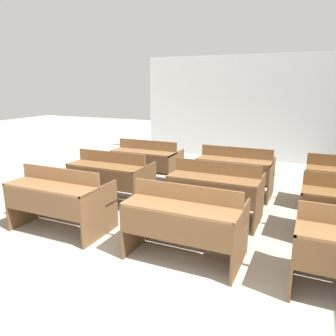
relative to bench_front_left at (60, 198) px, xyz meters
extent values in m
cube|color=silver|center=(1.84, 5.56, 0.89)|extent=(6.64, 0.06, 2.70)
cube|color=brown|center=(-0.63, 0.04, -0.12)|extent=(0.03, 0.77, 0.68)
cube|color=brown|center=(0.63, 0.04, -0.12)|extent=(0.03, 0.77, 0.68)
cube|color=brown|center=(0.00, -0.15, 0.20)|extent=(1.28, 0.39, 0.03)
cube|color=brown|center=(0.00, -0.33, 0.03)|extent=(1.22, 0.02, 0.31)
cube|color=brown|center=(0.00, 0.04, 0.31)|extent=(1.28, 0.02, 0.19)
cube|color=brown|center=(0.00, 0.28, -0.07)|extent=(1.28, 0.29, 0.03)
cube|color=brown|center=(0.00, 0.28, -0.32)|extent=(1.22, 0.04, 0.04)
cube|color=brown|center=(1.19, 0.04, -0.12)|extent=(0.03, 0.77, 0.68)
cube|color=brown|center=(2.44, 0.04, -0.12)|extent=(0.03, 0.77, 0.68)
cube|color=brown|center=(1.81, -0.15, 0.20)|extent=(1.28, 0.39, 0.03)
cube|color=brown|center=(1.81, -0.33, 0.03)|extent=(1.22, 0.02, 0.31)
cube|color=brown|center=(1.81, 0.04, 0.31)|extent=(1.28, 0.02, 0.19)
cube|color=brown|center=(1.81, 0.28, -0.07)|extent=(1.28, 0.29, 0.03)
cube|color=brown|center=(1.81, 0.28, -0.32)|extent=(1.22, 0.04, 0.04)
cube|color=brown|center=(2.98, 0.02, -0.12)|extent=(0.03, 0.77, 0.68)
cube|color=brown|center=(-0.62, 1.25, -0.12)|extent=(0.03, 0.77, 0.68)
cube|color=brown|center=(0.63, 1.25, -0.12)|extent=(0.03, 0.77, 0.68)
cube|color=brown|center=(0.00, 1.06, 0.20)|extent=(1.28, 0.39, 0.03)
cube|color=brown|center=(0.00, 0.88, 0.03)|extent=(1.22, 0.02, 0.31)
cube|color=brown|center=(0.00, 1.24, 0.31)|extent=(1.28, 0.02, 0.19)
cube|color=brown|center=(0.00, 1.49, -0.07)|extent=(1.28, 0.29, 0.03)
cube|color=brown|center=(0.00, 1.49, -0.32)|extent=(1.22, 0.04, 0.04)
cube|color=brown|center=(1.18, 1.27, -0.12)|extent=(0.03, 0.77, 0.68)
cube|color=brown|center=(2.43, 1.27, -0.12)|extent=(0.03, 0.77, 0.68)
cube|color=brown|center=(1.81, 1.08, 0.20)|extent=(1.28, 0.39, 0.03)
cube|color=brown|center=(1.81, 0.90, 0.03)|extent=(1.22, 0.02, 0.31)
cube|color=brown|center=(1.81, 1.26, 0.31)|extent=(1.28, 0.02, 0.19)
cube|color=brown|center=(1.81, 1.51, -0.07)|extent=(1.28, 0.29, 0.03)
cube|color=brown|center=(1.81, 1.51, -0.32)|extent=(1.22, 0.04, 0.04)
cube|color=#52361D|center=(2.98, 1.25, -0.12)|extent=(0.03, 0.77, 0.68)
cube|color=brown|center=(-0.61, 2.50, -0.12)|extent=(0.03, 0.77, 0.68)
cube|color=brown|center=(0.64, 2.50, -0.12)|extent=(0.03, 0.77, 0.68)
cube|color=brown|center=(0.02, 2.31, 0.20)|extent=(1.28, 0.39, 0.03)
cube|color=brown|center=(0.02, 2.13, 0.03)|extent=(1.22, 0.02, 0.31)
cube|color=brown|center=(0.02, 2.50, 0.31)|extent=(1.28, 0.02, 0.19)
cube|color=brown|center=(0.02, 2.74, -0.07)|extent=(1.28, 0.29, 0.03)
cube|color=brown|center=(0.02, 2.74, -0.32)|extent=(1.22, 0.04, 0.04)
cube|color=brown|center=(1.18, 2.51, -0.12)|extent=(0.03, 0.77, 0.68)
cube|color=brown|center=(2.43, 2.51, -0.12)|extent=(0.03, 0.77, 0.68)
cube|color=brown|center=(1.81, 2.32, 0.20)|extent=(1.28, 0.39, 0.03)
cube|color=brown|center=(1.81, 2.14, 0.03)|extent=(1.22, 0.02, 0.31)
cube|color=brown|center=(1.81, 2.51, 0.31)|extent=(1.28, 0.02, 0.19)
cube|color=brown|center=(1.81, 2.75, -0.07)|extent=(1.28, 0.29, 0.03)
cube|color=brown|center=(1.81, 2.75, -0.32)|extent=(1.22, 0.04, 0.04)
cube|color=#52351C|center=(2.98, 2.50, -0.12)|extent=(0.03, 0.77, 0.68)
cube|color=maroon|center=(-0.90, 0.14, -0.28)|extent=(0.27, 0.21, 0.37)
cube|color=maroon|center=(-0.90, 0.03, -0.35)|extent=(0.19, 0.02, 0.16)
camera|label=1|loc=(3.06, -3.19, 1.48)|focal=35.00mm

